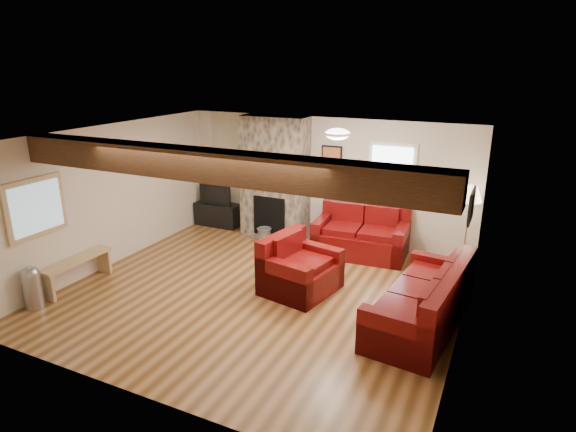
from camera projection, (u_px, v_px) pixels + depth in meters
name	position (u px, v px, depth m)	size (l,w,h in m)	color
room	(259.00, 218.00, 7.30)	(8.00, 8.00, 8.00)	brown
oak_beam	(208.00, 165.00, 5.90)	(6.00, 0.36, 0.38)	black
chimney_breast	(274.00, 179.00, 9.86)	(1.40, 0.67, 2.50)	#38332B
back_window	(392.00, 172.00, 8.98)	(0.90, 0.08, 1.10)	white
hatch_window	(36.00, 208.00, 7.15)	(0.08, 1.00, 0.90)	tan
ceiling_dome	(337.00, 136.00, 7.34)	(0.40, 0.40, 0.18)	white
artwork_back	(331.00, 159.00, 9.43)	(0.42, 0.06, 0.52)	black
artwork_right	(471.00, 206.00, 6.19)	(0.06, 0.55, 0.42)	black
sofa_three	(422.00, 296.00, 6.63)	(2.28, 0.95, 0.88)	#47050B
loveseat	(361.00, 232.00, 9.07)	(1.71, 0.98, 0.91)	#47050B
armchair_red	(301.00, 265.00, 7.62)	(1.11, 0.97, 0.90)	#47050B
coffee_table	(308.00, 268.00, 8.10)	(0.83, 0.83, 0.43)	#472F16
tv_cabinet	(218.00, 214.00, 10.78)	(1.02, 0.41, 0.51)	black
television	(217.00, 194.00, 10.63)	(0.78, 0.10, 0.45)	black
floor_lamp	(470.00, 199.00, 8.22)	(0.39, 0.39, 1.51)	#A98A46
pine_bench	(78.00, 272.00, 7.86)	(0.29, 1.26, 0.47)	tan
pedal_bin	(33.00, 287.00, 7.12)	(0.27, 0.27, 0.67)	#9C9DA1
coal_bucket	(264.00, 235.00, 9.82)	(0.32, 0.32, 0.30)	slate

